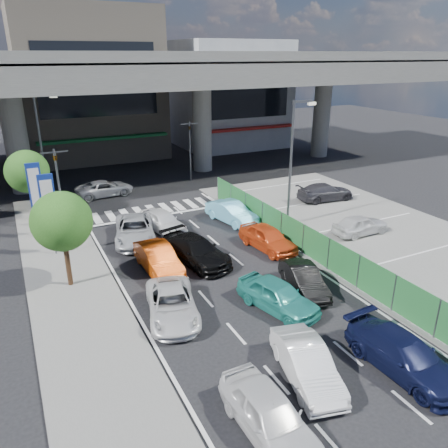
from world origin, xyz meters
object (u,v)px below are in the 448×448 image
signboard_near (49,204)px  van_white_back_left (269,415)px  street_lamp_right (294,154)px  taxi_teal_mid (278,296)px  street_lamp_left (43,140)px  crossing_wagon_silver (105,188)px  traffic_cone (322,239)px  kei_truck_front_right (232,213)px  parked_sedan_white (360,225)px  taxi_orange_left (158,259)px  wagon_silver_front_left (135,230)px  minivan_navy_back (404,355)px  sedan_black_mid (196,250)px  hatch_black_mid_right (304,279)px  tree_far (27,172)px  hatch_white_back_mid (307,363)px  taxi_orange_right (268,238)px  sedan_white_front_mid (163,221)px  tree_near (62,222)px  sedan_white_mid_left (172,304)px  traffic_light_left (57,169)px  traffic_light_right (190,136)px  signboard_far (36,190)px  parked_sedan_dgrey (325,192)px

signboard_near → van_white_back_left: 16.51m
street_lamp_right → taxi_teal_mid: size_ratio=1.98×
street_lamp_left → crossing_wagon_silver: street_lamp_left is taller
street_lamp_left → traffic_cone: bearing=-49.2°
kei_truck_front_right → parked_sedan_white: kei_truck_front_right is taller
taxi_orange_left → parked_sedan_white: size_ratio=1.14×
street_lamp_right → wagon_silver_front_left: 10.82m
minivan_navy_back → sedan_black_mid: bearing=102.4°
hatch_black_mid_right → traffic_cone: hatch_black_mid_right is taller
signboard_near → tree_far: tree_far is taller
taxi_teal_mid → street_lamp_right: bearing=37.8°
hatch_white_back_mid → traffic_cone: hatch_white_back_mid is taller
taxi_orange_right → kei_truck_front_right: 4.73m
taxi_orange_right → sedan_white_front_mid: 7.02m
tree_far → sedan_black_mid: 13.30m
tree_near → sedan_white_mid_left: bearing=-53.0°
traffic_light_left → signboard_near: size_ratio=1.11×
hatch_black_mid_right → sedan_white_front_mid: (-3.50, 10.25, 0.06)m
taxi_orange_right → kei_truck_front_right: size_ratio=0.97×
traffic_light_left → tree_far: size_ratio=1.08×
traffic_light_right → hatch_white_back_mid: traffic_light_right is taller
signboard_near → sedan_black_mid: size_ratio=0.99×
traffic_light_left → kei_truck_front_right: size_ratio=1.24×
sedan_black_mid → taxi_orange_right: size_ratio=1.17×
minivan_navy_back → taxi_orange_left: bearing=112.1°
taxi_teal_mid → taxi_orange_left: (-3.53, 5.85, 0.00)m
tree_far → wagon_silver_front_left: 8.69m
kei_truck_front_right → crossing_wagon_silver: bearing=111.9°
signboard_far → crossing_wagon_silver: (5.26, 6.87, -2.45)m
tree_near → hatch_black_mid_right: (9.88, -5.41, -2.78)m
taxi_orange_right → parked_sedan_white: bearing=-14.3°
van_white_back_left → wagon_silver_front_left: bearing=87.3°
traffic_light_right → traffic_cone: (1.54, -16.48, -3.53)m
hatch_black_mid_right → kei_truck_front_right: bearing=96.9°
taxi_orange_right → hatch_white_back_mid: bearing=-121.8°
signboard_near → taxi_teal_mid: signboard_near is taller
tree_far → traffic_cone: 19.31m
taxi_orange_left → crossing_wagon_silver: 14.23m
sedan_white_front_mid → street_lamp_left: bearing=109.3°
signboard_near → parked_sedan_dgrey: (19.73, 1.07, -2.36)m
minivan_navy_back → parked_sedan_white: minivan_navy_back is taller
hatch_white_back_mid → sedan_black_mid: 10.13m
van_white_back_left → taxi_teal_mid: (3.93, 5.59, -0.00)m
taxi_orange_right → traffic_light_left: bearing=132.8°
traffic_light_left → parked_sedan_dgrey: size_ratio=1.17×
signboard_far → kei_truck_front_right: size_ratio=1.12×
signboard_near → parked_sedan_dgrey: size_ratio=1.06×
signboard_near → traffic_light_right: bearing=40.9°
taxi_orange_right → sedan_white_front_mid: size_ratio=1.03×
van_white_back_left → hatch_black_mid_right: 8.73m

